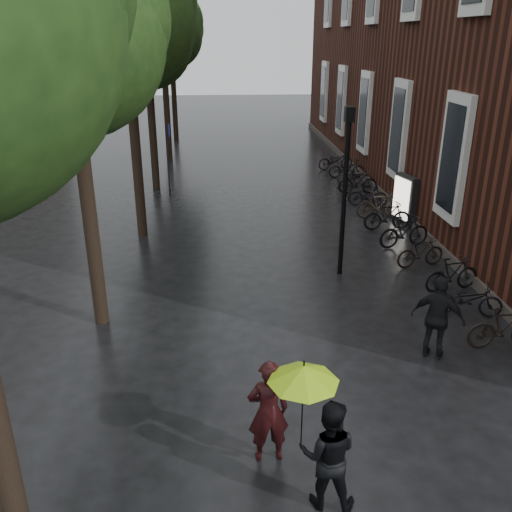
{
  "coord_description": "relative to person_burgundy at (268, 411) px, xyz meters",
  "views": [
    {
      "loc": [
        -1.25,
        -4.43,
        6.22
      ],
      "look_at": [
        -0.49,
        6.74,
        1.67
      ],
      "focal_mm": 38.0,
      "sensor_mm": 36.0,
      "label": 1
    }
  ],
  "objects": [
    {
      "name": "lamp_post",
      "position": [
        2.66,
        7.06,
        1.89
      ],
      "size": [
        0.24,
        0.24,
        4.59
      ],
      "rotation": [
        0.0,
        0.0,
        0.17
      ],
      "color": "black",
      "rests_on": "ground"
    },
    {
      "name": "brick_building",
      "position": [
        11.07,
        17.14,
        5.1
      ],
      "size": [
        10.2,
        33.2,
        12.0
      ],
      "color": "#38160F",
      "rests_on": "ground"
    },
    {
      "name": "parked_bicycles",
      "position": [
        5.19,
        11.71,
        -0.42
      ],
      "size": [
        1.97,
        17.51,
        1.04
      ],
      "color": "black",
      "rests_on": "ground"
    },
    {
      "name": "street_trees",
      "position": [
        -3.39,
        13.59,
        5.45
      ],
      "size": [
        4.33,
        34.03,
        8.91
      ],
      "color": "black",
      "rests_on": "ground"
    },
    {
      "name": "ad_lightbox",
      "position": [
        5.84,
        11.29,
        -0.01
      ],
      "size": [
        0.27,
        1.16,
        1.75
      ],
      "rotation": [
        0.0,
        0.0,
        0.23
      ],
      "color": "black",
      "rests_on": "ground"
    },
    {
      "name": "pedestrian_walking",
      "position": [
        3.71,
        2.69,
        0.02
      ],
      "size": [
        1.14,
        0.94,
        1.82
      ],
      "primitive_type": "imported",
      "rotation": [
        0.0,
        0.0,
        2.58
      ],
      "color": "black",
      "rests_on": "ground"
    },
    {
      "name": "person_burgundy",
      "position": [
        0.0,
        0.0,
        0.0
      ],
      "size": [
        0.69,
        0.49,
        1.79
      ],
      "primitive_type": "imported",
      "rotation": [
        0.0,
        0.0,
        3.25
      ],
      "color": "black",
      "rests_on": "ground"
    },
    {
      "name": "lime_umbrella",
      "position": [
        0.45,
        -0.42,
        0.95
      ],
      "size": [
        1.04,
        1.04,
        1.53
      ],
      "rotation": [
        0.0,
        0.0,
        0.06
      ],
      "color": "black",
      "rests_on": "ground"
    },
    {
      "name": "cycle_sign",
      "position": [
        -2.71,
        15.4,
        1.09
      ],
      "size": [
        0.16,
        0.54,
        3.0
      ],
      "rotation": [
        0.0,
        0.0,
        -0.01
      ],
      "color": "#262628",
      "rests_on": "ground"
    },
    {
      "name": "person_black",
      "position": [
        0.75,
        -0.93,
        -0.04
      ],
      "size": [
        0.96,
        0.82,
        1.71
      ],
      "primitive_type": "imported",
      "rotation": [
        0.0,
        0.0,
        2.91
      ],
      "color": "black",
      "rests_on": "ground"
    }
  ]
}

